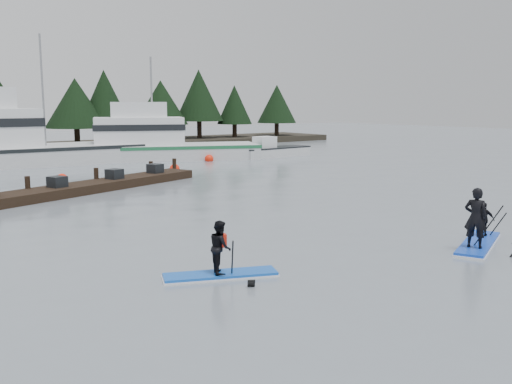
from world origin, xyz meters
TOP-DOWN VIEW (x-y plane):
  - ground at (0.00, 0.00)m, footprint 160.00×160.00m
  - far_shore at (0.00, 42.00)m, footprint 70.00×8.00m
  - treeline at (0.00, 42.00)m, footprint 60.00×4.00m
  - fishing_boat_large at (-2.53, 31.24)m, footprint 18.30×6.30m
  - fishing_boat_medium at (8.10, 29.03)m, footprint 15.00×9.55m
  - skiff at (16.71, 25.44)m, footprint 6.59×2.31m
  - floating_dock at (-1.95, 16.75)m, footprint 13.11×6.01m
  - buoy_d at (5.21, 21.21)m, footprint 0.64×0.64m
  - buoy_c at (10.55, 25.49)m, footprint 0.64×0.64m
  - buoy_b at (-2.08, 20.69)m, footprint 0.63×0.63m
  - paddleboard_solo at (-4.77, 1.24)m, footprint 2.87×1.75m
  - paddleboard_duo at (3.02, -1.00)m, footprint 3.47×2.07m

SIDE VIEW (x-z plane):
  - ground at x=0.00m, z-range 0.00..0.00m
  - treeline at x=0.00m, z-range -4.00..4.00m
  - buoy_d at x=5.21m, z-range -0.32..0.32m
  - buoy_c at x=10.55m, z-range -0.32..0.32m
  - buoy_b at x=-2.08m, z-range -0.31..0.31m
  - floating_dock at x=-1.95m, z-range 0.00..0.44m
  - far_shore at x=0.00m, z-range 0.00..0.60m
  - skiff at x=16.71m, z-range 0.00..0.76m
  - paddleboard_solo at x=-4.77m, z-range -0.39..1.49m
  - fishing_boat_medium at x=8.10m, z-range -3.71..4.94m
  - paddleboard_duo at x=3.02m, z-range -0.58..1.83m
  - fishing_boat_large at x=-2.53m, z-range -4.28..5.83m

